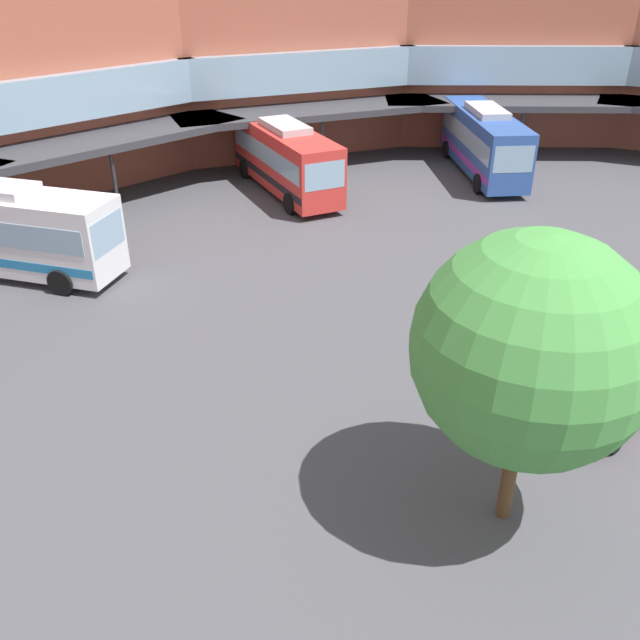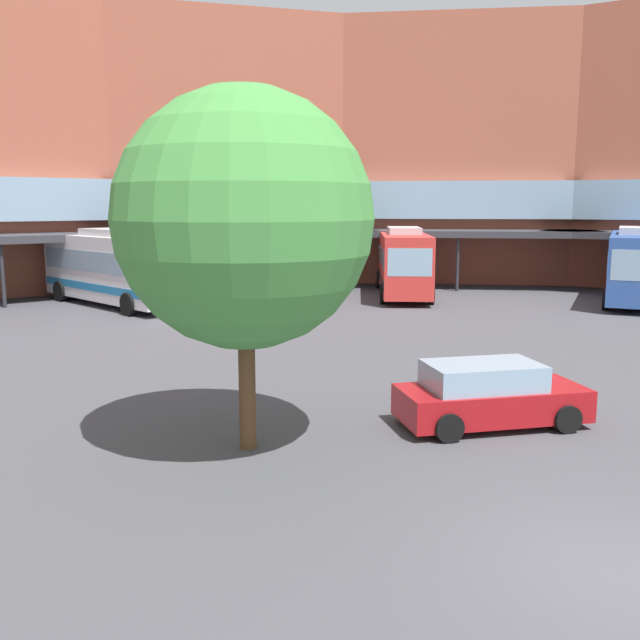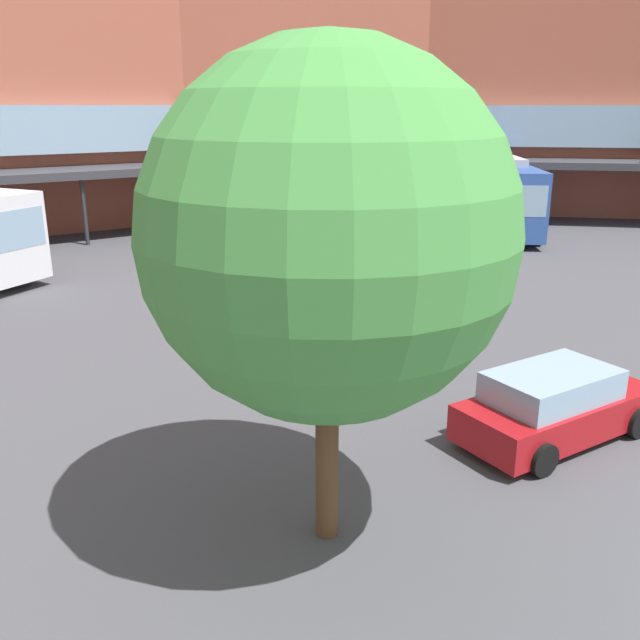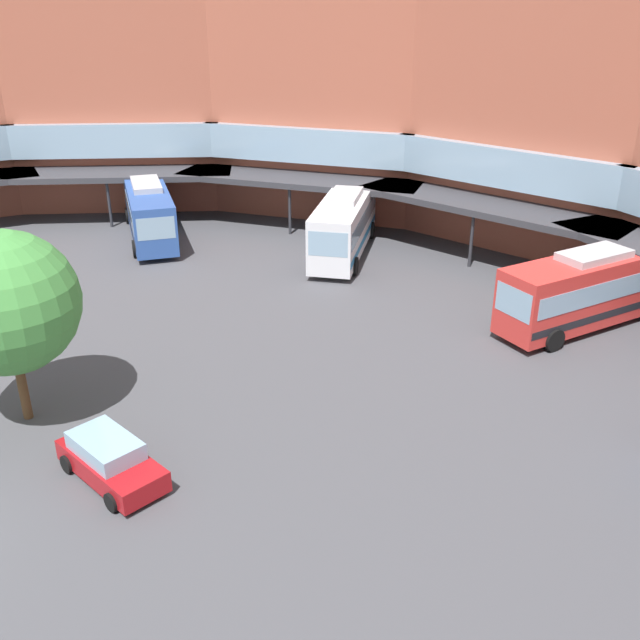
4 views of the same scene
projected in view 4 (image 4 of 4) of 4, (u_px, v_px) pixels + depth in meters
The scene contains 6 objects.
station_building at pixel (360, 163), 32.41m from camera, with size 85.07×51.32×17.04m.
bus_0 at pixel (589, 289), 34.81m from camera, with size 5.62×10.35×3.91m.
bus_1 at pixel (344, 224), 44.55m from camera, with size 7.40×10.38×3.95m.
bus_4 at pixel (149, 210), 47.70m from camera, with size 10.92×8.08×3.82m.
parked_car at pixel (110, 460), 24.12m from camera, with size 4.49×2.20×1.53m.
plaza_tree at pixel (6, 303), 25.85m from camera, with size 5.36×5.36×7.58m.
Camera 4 is at (20.02, -3.75, 15.13)m, focal length 39.94 mm.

